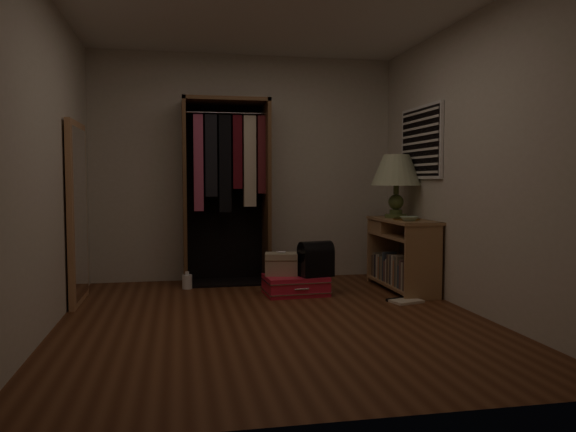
% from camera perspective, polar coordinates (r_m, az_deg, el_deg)
% --- Properties ---
extents(ground, '(4.00, 4.00, 0.00)m').
position_cam_1_polar(ground, '(4.74, -1.38, -10.49)').
color(ground, '#562D18').
rests_on(ground, ground).
extents(room_walls, '(3.52, 4.02, 2.60)m').
position_cam_1_polar(room_walls, '(4.66, -0.58, 7.87)').
color(room_walls, beige).
rests_on(room_walls, ground).
extents(console_bookshelf, '(0.42, 1.12, 0.75)m').
position_cam_1_polar(console_bookshelf, '(6.08, 11.36, -3.64)').
color(console_bookshelf, '#A57950').
rests_on(console_bookshelf, ground).
extents(open_wardrobe, '(0.95, 0.50, 2.05)m').
position_cam_1_polar(open_wardrobe, '(6.32, -6.24, 4.05)').
color(open_wardrobe, brown).
rests_on(open_wardrobe, ground).
extents(floor_mirror, '(0.06, 0.80, 1.70)m').
position_cam_1_polar(floor_mirror, '(5.62, -20.59, 0.29)').
color(floor_mirror, tan).
rests_on(floor_mirror, ground).
extents(pink_suitcase, '(0.66, 0.49, 0.19)m').
position_cam_1_polar(pink_suitcase, '(5.72, 0.78, -7.02)').
color(pink_suitcase, red).
rests_on(pink_suitcase, ground).
extents(train_case, '(0.37, 0.28, 0.24)m').
position_cam_1_polar(train_case, '(5.73, -0.69, -4.88)').
color(train_case, tan).
rests_on(train_case, pink_suitcase).
extents(black_bag, '(0.36, 0.27, 0.35)m').
position_cam_1_polar(black_bag, '(5.65, 2.83, -4.30)').
color(black_bag, black).
rests_on(black_bag, pink_suitcase).
extents(table_lamp, '(0.65, 0.65, 0.68)m').
position_cam_1_polar(table_lamp, '(6.18, 10.95, 4.45)').
color(table_lamp, '#475B2C').
rests_on(table_lamp, console_bookshelf).
extents(brass_tray, '(0.35, 0.35, 0.02)m').
position_cam_1_polar(brass_tray, '(5.92, 11.96, -0.28)').
color(brass_tray, olive).
rests_on(brass_tray, console_bookshelf).
extents(ceramic_bowl, '(0.23, 0.23, 0.05)m').
position_cam_1_polar(ceramic_bowl, '(5.73, 12.21, -0.27)').
color(ceramic_bowl, '#9FBFA1').
rests_on(ceramic_bowl, console_bookshelf).
extents(white_jug, '(0.14, 0.14, 0.18)m').
position_cam_1_polar(white_jug, '(6.11, -10.21, -6.56)').
color(white_jug, white).
rests_on(white_jug, ground).
extents(floor_book, '(0.34, 0.30, 0.03)m').
position_cam_1_polar(floor_book, '(5.52, 11.72, -8.40)').
color(floor_book, beige).
rests_on(floor_book, ground).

